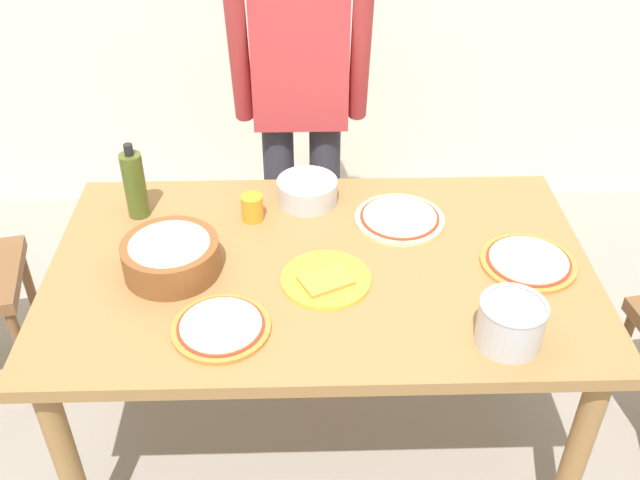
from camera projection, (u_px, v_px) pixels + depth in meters
ground at (320, 430)px, 2.57m from camera, size 8.00×8.00×0.00m
dining_table at (320, 287)px, 2.17m from camera, size 1.60×0.96×0.76m
person_cook at (301, 98)px, 2.62m from camera, size 0.49×0.25×1.62m
pizza_raw_on_board at (400, 218)px, 2.29m from camera, size 0.29×0.29×0.02m
pizza_cooked_on_tray at (528, 262)px, 2.11m from camera, size 0.28×0.28×0.02m
pizza_second_cooked at (221, 327)px, 1.88m from camera, size 0.26×0.26×0.02m
plate_with_slice at (326, 279)px, 2.04m from camera, size 0.26×0.26×0.02m
popcorn_bowl at (171, 254)px, 2.05m from camera, size 0.28×0.28×0.11m
mixing_bowl_steel at (307, 191)px, 2.37m from camera, size 0.20×0.20×0.08m
olive_oil_bottle at (135, 184)px, 2.26m from camera, size 0.07×0.07×0.26m
steel_pot at (511, 323)px, 1.81m from camera, size 0.17×0.17×0.13m
cup_orange at (252, 208)px, 2.28m from camera, size 0.07×0.07×0.08m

